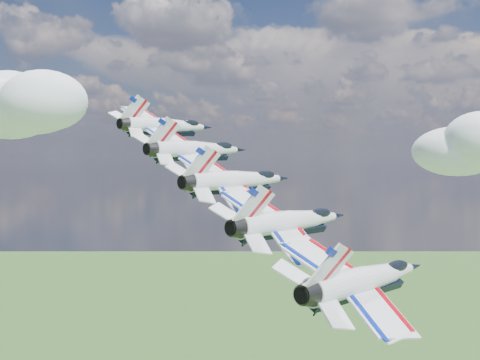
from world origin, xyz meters
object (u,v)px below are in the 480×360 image
at_px(jet_0, 169,126).
at_px(jet_1, 200,149).
at_px(jet_4, 368,278).
at_px(jet_3, 293,221).
at_px(jet_2, 240,180).

distance_m(jet_0, jet_1, 11.86).
xyz_separation_m(jet_1, jet_4, (26.66, -20.96, -10.80)).
xyz_separation_m(jet_0, jet_3, (26.66, -20.96, -10.80)).
bearing_deg(jet_2, jet_3, -17.20).
relative_size(jet_1, jet_3, 1.00).
height_order(jet_1, jet_3, jet_1).
xyz_separation_m(jet_1, jet_3, (17.77, -13.97, -7.20)).
height_order(jet_1, jet_4, jet_1).
xyz_separation_m(jet_0, jet_4, (35.55, -27.95, -14.39)).
distance_m(jet_1, jet_4, 35.59).
bearing_deg(jet_3, jet_1, 162.80).
bearing_deg(jet_1, jet_0, 162.80).
bearing_deg(jet_1, jet_4, -17.20).
bearing_deg(jet_4, jet_1, 162.80).
relative_size(jet_2, jet_3, 1.00).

